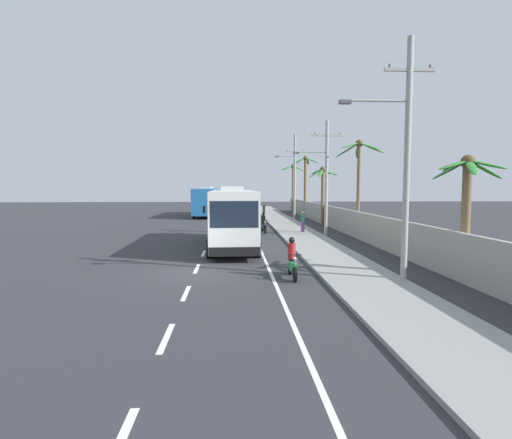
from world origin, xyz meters
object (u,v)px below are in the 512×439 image
object	(u,v)px
pedestrian_near_kerb	(303,221)
palm_nearest	(359,166)
utility_pole_nearest	(405,154)
utility_pole_far	(294,175)
palm_third	(323,183)
coach_bus_foreground	(233,215)
palm_farthest	(305,177)
palm_fourth	(466,193)
utility_pole_mid	(325,175)
palm_second	(293,177)
motorcycle_beside_bus	(264,224)
motorcycle_trailing	(292,262)
coach_bus_far_lane	(207,201)

from	to	relation	value
pedestrian_near_kerb	palm_nearest	world-z (taller)	palm_nearest
utility_pole_nearest	utility_pole_far	distance (m)	28.43
pedestrian_near_kerb	palm_third	distance (m)	8.14
coach_bus_foreground	pedestrian_near_kerb	size ratio (longest dim) A/B	6.63
coach_bus_foreground	palm_farthest	size ratio (longest dim) A/B	1.45
utility_pole_nearest	palm_fourth	world-z (taller)	utility_pole_nearest
pedestrian_near_kerb	utility_pole_mid	bearing A→B (deg)	30.78
palm_nearest	palm_third	world-z (taller)	palm_nearest
palm_third	palm_farthest	distance (m)	11.14
utility_pole_mid	palm_fourth	xyz separation A→B (m)	(2.54, -13.77, -1.12)
utility_pole_mid	palm_second	world-z (taller)	utility_pole_mid
palm_second	palm_third	xyz separation A→B (m)	(0.31, -17.49, -1.00)
palm_third	palm_farthest	size ratio (longest dim) A/B	0.75
utility_pole_far	palm_fourth	world-z (taller)	utility_pole_far
palm_third	utility_pole_far	bearing A→B (deg)	110.19
utility_pole_nearest	utility_pole_far	xyz separation A→B (m)	(0.08, 28.43, -0.03)
motorcycle_beside_bus	palm_nearest	bearing A→B (deg)	-21.58
palm_nearest	coach_bus_foreground	bearing A→B (deg)	-151.85
coach_bus_foreground	palm_second	distance (m)	32.32
motorcycle_trailing	pedestrian_near_kerb	size ratio (longest dim) A/B	1.20
coach_bus_far_lane	utility_pole_far	size ratio (longest dim) A/B	1.29
palm_third	utility_pole_mid	bearing A→B (deg)	-101.67
palm_third	pedestrian_near_kerb	bearing A→B (deg)	-114.37
coach_bus_foreground	palm_farthest	xyz separation A→B (m)	(8.97, 24.68, 2.99)
coach_bus_far_lane	palm_fourth	world-z (taller)	palm_fourth
pedestrian_near_kerb	utility_pole_far	xyz separation A→B (m)	(1.13, 12.25, 3.95)
utility_pole_nearest	palm_third	size ratio (longest dim) A/B	1.65
coach_bus_foreground	palm_nearest	xyz separation A→B (m)	(9.45, 5.06, 3.30)
coach_bus_far_lane	utility_pole_mid	distance (m)	23.86
pedestrian_near_kerb	palm_second	size ratio (longest dim) A/B	0.24
motorcycle_beside_bus	palm_third	bearing A→B (deg)	43.23
motorcycle_trailing	utility_pole_mid	distance (m)	14.50
utility_pole_far	palm_nearest	xyz separation A→B (m)	(2.77, -13.90, 0.31)
palm_second	coach_bus_foreground	bearing A→B (deg)	-105.04
motorcycle_beside_bus	utility_pole_nearest	bearing A→B (deg)	-76.71
utility_pole_mid	palm_farthest	size ratio (longest dim) A/B	1.14
coach_bus_far_lane	utility_pole_mid	bearing A→B (deg)	-64.81
coach_bus_foreground	motorcycle_beside_bus	world-z (taller)	coach_bus_foreground
coach_bus_far_lane	pedestrian_near_kerb	bearing A→B (deg)	-65.67
pedestrian_near_kerb	palm_nearest	xyz separation A→B (m)	(3.90, -1.65, 4.26)
pedestrian_near_kerb	palm_third	size ratio (longest dim) A/B	0.29
palm_nearest	palm_second	world-z (taller)	palm_nearest
pedestrian_near_kerb	utility_pole_far	distance (m)	12.92
utility_pole_nearest	palm_farthest	xyz separation A→B (m)	(2.37, 34.16, -0.03)
utility_pole_far	coach_bus_far_lane	bearing A→B (deg)	143.94
motorcycle_trailing	palm_nearest	bearing A→B (deg)	62.70
palm_second	coach_bus_far_lane	bearing A→B (deg)	-157.23
palm_third	coach_bus_far_lane	bearing A→B (deg)	133.36
pedestrian_near_kerb	palm_second	world-z (taller)	palm_second
coach_bus_far_lane	palm_nearest	world-z (taller)	palm_nearest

